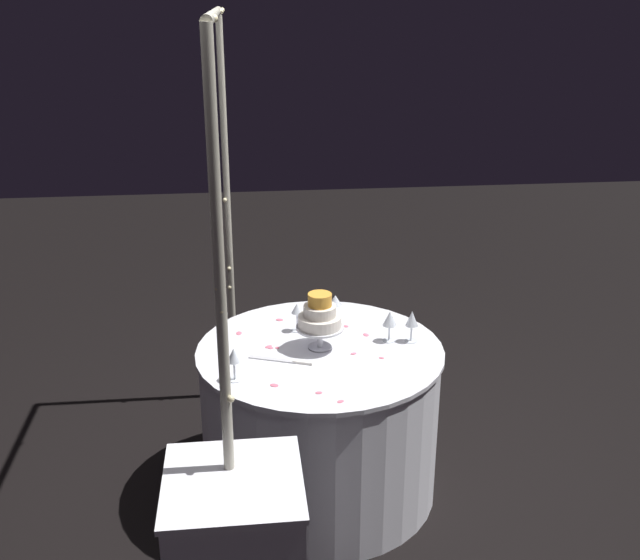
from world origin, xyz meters
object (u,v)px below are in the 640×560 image
wine_glass_0 (335,302)px  wine_glass_2 (320,300)px  cake_knife (285,361)px  wine_glass_5 (412,320)px  tiered_cake (321,317)px  wine_glass_1 (390,320)px  wine_glass_3 (297,311)px  wine_glass_4 (234,357)px  decorative_arch (224,209)px  main_table (320,420)px

wine_glass_0 → wine_glass_2: wine_glass_0 is taller
cake_knife → wine_glass_2: bearing=-24.7°
wine_glass_2 → wine_glass_5: 0.50m
tiered_cake → wine_glass_1: bearing=-83.4°
wine_glass_3 → wine_glass_4: size_ratio=0.98×
decorative_arch → wine_glass_3: size_ratio=15.48×
wine_glass_4 → wine_glass_2: bearing=-35.8°
wine_glass_0 → wine_glass_2: (0.08, 0.07, -0.02)m
decorative_arch → main_table: 1.13m
main_table → wine_glass_3: size_ratio=7.94×
wine_glass_4 → cake_knife: size_ratio=0.52×
main_table → cake_knife: 0.43m
tiered_cake → wine_glass_5: bearing=-87.0°
decorative_arch → wine_glass_2: 0.81m
wine_glass_1 → cake_knife: size_ratio=0.53×
wine_glass_2 → cake_knife: 0.50m
decorative_arch → wine_glass_1: (0.04, -0.74, -0.57)m
wine_glass_0 → wine_glass_4: size_ratio=1.07×
wine_glass_1 → wine_glass_5: size_ratio=0.98×
tiered_cake → wine_glass_2: 0.34m
tiered_cake → wine_glass_4: 0.48m
wine_glass_3 → wine_glass_5: bearing=-108.7°
tiered_cake → wine_glass_3: (0.20, 0.09, -0.05)m
wine_glass_2 → wine_glass_5: (-0.31, -0.40, 0.01)m
wine_glass_5 → main_table: bearing=93.9°
tiered_cake → wine_glass_2: (0.33, -0.03, -0.06)m
tiered_cake → wine_glass_4: tiered_cake is taller
tiered_cake → wine_glass_0: 0.27m
cake_knife → main_table: bearing=-56.8°
cake_knife → decorative_arch: bearing=64.9°
decorative_arch → wine_glass_5: bearing=-88.0°
decorative_arch → wine_glass_2: decorative_arch is taller
wine_glass_1 → wine_glass_2: 0.42m
decorative_arch → wine_glass_1: bearing=-86.6°
decorative_arch → main_table: bearing=-90.1°
main_table → decorative_arch: bearing=89.9°
main_table → tiered_cake: size_ratio=4.25×
decorative_arch → wine_glass_3: bearing=-57.5°
decorative_arch → cake_knife: bearing=-115.1°
wine_glass_5 → wine_glass_4: bearing=109.1°
wine_glass_1 → wine_glass_5: 0.10m
wine_glass_2 → decorative_arch: bearing=127.0°
wine_glass_2 → wine_glass_1: bearing=-134.7°
wine_glass_0 → wine_glass_2: bearing=38.5°
wine_glass_3 → cake_knife: size_ratio=0.51×
main_table → wine_glass_0: bearing=-22.1°
decorative_arch → wine_glass_0: bearing=-63.8°
main_table → wine_glass_2: 0.59m
wine_glass_1 → wine_glass_5: (-0.02, -0.10, 0.00)m
wine_glass_3 → wine_glass_4: bearing=146.7°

